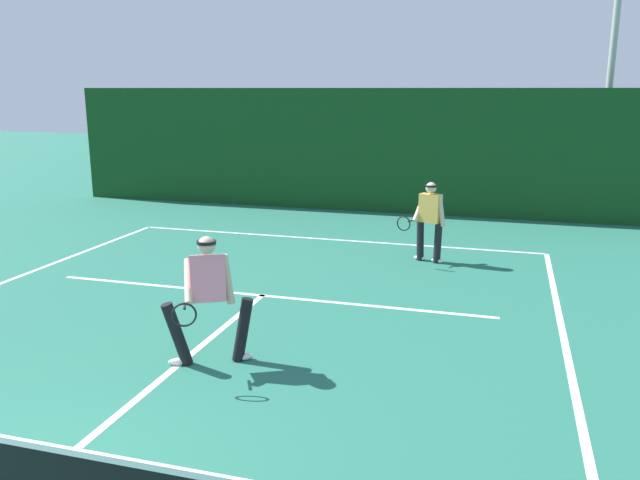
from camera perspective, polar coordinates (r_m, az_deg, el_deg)
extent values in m
cube|color=white|center=(14.81, 0.90, 0.06)|extent=(9.52, 0.10, 0.01)
cube|color=white|center=(10.88, -5.19, -4.95)|extent=(7.76, 0.10, 0.01)
cube|color=white|center=(8.26, -13.30, -11.42)|extent=(0.10, 6.40, 0.01)
cylinder|color=black|center=(8.29, -6.92, -7.95)|extent=(0.33, 0.27, 0.85)
cylinder|color=black|center=(8.29, -12.63, -8.19)|extent=(0.39, 0.30, 0.84)
ellipsoid|color=white|center=(8.43, -6.85, -10.30)|extent=(0.28, 0.22, 0.09)
ellipsoid|color=white|center=(8.43, -12.51, -10.54)|extent=(0.28, 0.22, 0.09)
cube|color=pink|center=(8.05, -9.97, -3.38)|extent=(0.54, 0.51, 0.62)
cylinder|color=beige|center=(8.06, -8.26, -3.48)|extent=(0.20, 0.17, 0.64)
cylinder|color=beige|center=(8.06, -11.67, -3.63)|extent=(0.34, 0.54, 0.49)
sphere|color=beige|center=(7.94, -10.09, -0.47)|extent=(0.22, 0.22, 0.22)
cylinder|color=black|center=(7.93, -10.11, -0.20)|extent=(0.32, 0.32, 0.04)
cylinder|color=black|center=(7.89, -11.98, -5.72)|extent=(0.15, 0.25, 0.03)
torus|color=black|center=(7.57, -12.04, -6.55)|extent=(0.27, 0.15, 0.29)
cylinder|color=black|center=(12.96, 10.46, -0.28)|extent=(0.20, 0.19, 0.81)
cylinder|color=black|center=(13.11, 8.94, -0.06)|extent=(0.21, 0.19, 0.82)
ellipsoid|color=white|center=(13.05, 10.39, -1.82)|extent=(0.28, 0.18, 0.09)
ellipsoid|color=white|center=(13.20, 8.88, -1.58)|extent=(0.28, 0.18, 0.09)
cube|color=#E5B24C|center=(12.89, 9.81, 2.82)|extent=(0.47, 0.35, 0.58)
cylinder|color=beige|center=(12.81, 10.76, 2.59)|extent=(0.22, 0.15, 0.63)
cylinder|color=beige|center=(12.99, 8.87, 2.82)|extent=(0.24, 0.50, 0.52)
sphere|color=beige|center=(12.83, 9.89, 4.62)|extent=(0.22, 0.22, 0.22)
cylinder|color=black|center=(12.82, 9.89, 4.79)|extent=(0.29, 0.29, 0.04)
cylinder|color=black|center=(12.83, 8.16, 1.72)|extent=(0.11, 0.26, 0.03)
torus|color=black|center=(12.53, 7.48, 1.46)|extent=(0.29, 0.11, 0.29)
cube|color=#12401A|center=(18.06, 4.06, 7.94)|extent=(17.92, 0.12, 3.43)
cylinder|color=#9EA39E|center=(18.89, 24.53, 13.64)|extent=(0.18, 0.18, 7.77)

